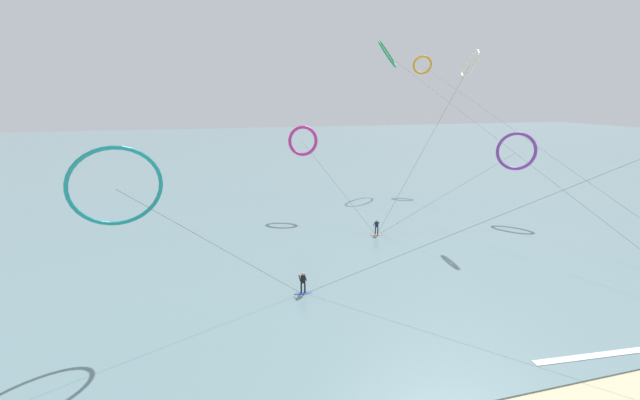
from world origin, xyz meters
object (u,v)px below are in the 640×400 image
object	(u,v)px
surfer_cobalt	(303,284)
kite_emerald	(388,54)
kite_violet	(516,151)
surfer_coral	(377,228)
kite_magenta	(303,141)
kite_ivory	(470,64)
kite_amber	(423,65)
kite_teal	(116,187)

from	to	relation	value
surfer_cobalt	kite_emerald	distance (m)	50.84
kite_violet	kite_emerald	distance (m)	29.04
surfer_coral	kite_magenta	bearing A→B (deg)	-16.85
surfer_coral	kite_ivory	world-z (taller)	kite_ivory
surfer_cobalt	kite_amber	xyz separation A→B (m)	(30.11, 38.35, 18.87)
surfer_cobalt	kite_violet	xyz separation A→B (m)	(30.10, 14.42, 7.43)
kite_teal	kite_emerald	bearing A→B (deg)	-142.15
kite_magenta	kite_ivory	xyz separation A→B (m)	(16.15, -10.47, 8.84)
kite_ivory	kite_teal	distance (m)	38.57
surfer_cobalt	kite_ivory	size ratio (longest dim) A/B	0.09
surfer_cobalt	kite_magenta	size ratio (longest dim) A/B	0.13
kite_violet	kite_ivory	bearing A→B (deg)	-124.61
surfer_coral	kite_teal	distance (m)	28.61
surfer_cobalt	kite_teal	world-z (taller)	kite_teal
kite_magenta	kite_teal	bearing A→B (deg)	-95.53
kite_violet	kite_teal	distance (m)	45.28
kite_violet	kite_ivory	world-z (taller)	kite_ivory
surfer_coral	kite_magenta	distance (m)	15.42
kite_ivory	kite_amber	bearing A→B (deg)	174.35
kite_magenta	surfer_cobalt	bearing A→B (deg)	-75.54
surfer_cobalt	kite_teal	distance (m)	14.91
kite_violet	kite_ivory	xyz separation A→B (m)	(-7.93, -0.99, 9.84)
kite_amber	kite_teal	size ratio (longest dim) A/B	3.49
kite_emerald	kite_ivory	bearing A→B (deg)	-151.81
surfer_coral	kite_teal	bearing A→B (deg)	81.92
kite_violet	kite_ivory	distance (m)	12.67
kite_emerald	kite_amber	xyz separation A→B (m)	(5.83, -1.28, -1.73)
kite_amber	surfer_cobalt	bearing A→B (deg)	-91.47
kite_violet	kite_teal	xyz separation A→B (m)	(-41.98, -16.93, 1.22)
surfer_cobalt	kite_emerald	size ratio (longest dim) A/B	0.03
surfer_coral	kite_emerald	distance (m)	36.83
kite_amber	kite_magenta	bearing A→B (deg)	-112.38
surfer_coral	surfer_cobalt	bearing A→B (deg)	96.81
kite_emerald	kite_violet	bearing A→B (deg)	-134.21
kite_magenta	kite_violet	bearing A→B (deg)	7.09
surfer_coral	kite_amber	distance (m)	37.49
surfer_coral	kite_ivory	size ratio (longest dim) A/B	0.09
kite_violet	kite_amber	bearing A→B (deg)	138.28
surfer_coral	kite_ivory	xyz separation A→B (m)	(10.99, 1.37, 17.27)
surfer_coral	kite_teal	world-z (taller)	kite_teal
kite_magenta	kite_amber	world-z (taller)	kite_amber
surfer_cobalt	kite_magenta	xyz separation A→B (m)	(6.02, 23.90, 8.43)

